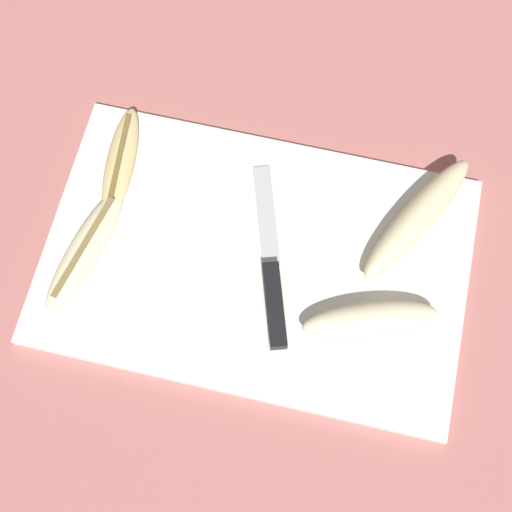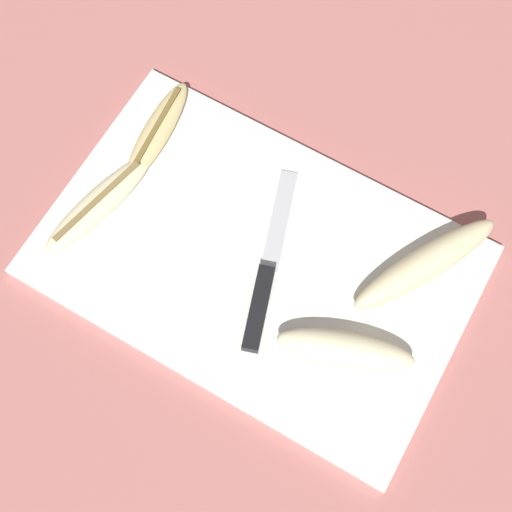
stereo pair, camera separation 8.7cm
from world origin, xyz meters
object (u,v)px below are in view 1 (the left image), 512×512
banana_pale_long (85,249)px  banana_bright_far (370,320)px  knife (273,287)px  banana_spotted_left (120,162)px  banana_cream_curved (417,218)px

banana_pale_long → banana_bright_far: size_ratio=1.10×
knife → banana_bright_far: banana_bright_far is taller
knife → banana_pale_long: bearing=163.0°
banana_bright_far → banana_spotted_left: bearing=158.4°
knife → banana_cream_curved: size_ratio=1.17×
banana_pale_long → knife: bearing=1.2°
banana_bright_far → banana_cream_curved: banana_cream_curved is taller
banana_bright_far → banana_spotted_left: banana_bright_far is taller
banana_pale_long → banana_spotted_left: size_ratio=1.13×
banana_pale_long → banana_cream_curved: size_ratio=0.91×
banana_bright_far → banana_cream_curved: size_ratio=0.83×
knife → banana_spotted_left: bearing=133.9°
knife → banana_spotted_left: 0.26m
knife → banana_cream_curved: banana_cream_curved is taller
knife → banana_cream_curved: (0.15, 0.12, 0.01)m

